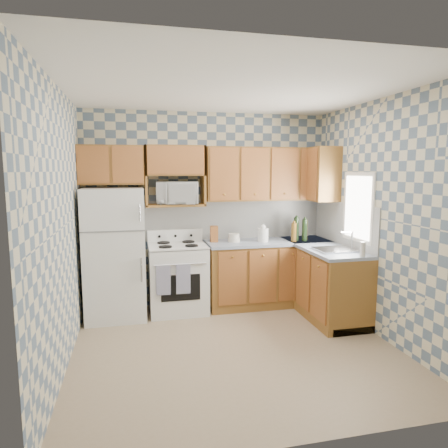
{
  "coord_description": "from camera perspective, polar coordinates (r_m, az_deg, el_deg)",
  "views": [
    {
      "loc": [
        -1.03,
        -3.97,
        1.9
      ],
      "look_at": [
        0.05,
        0.75,
        1.25
      ],
      "focal_mm": 32.0,
      "sensor_mm": 36.0,
      "label": 1
    }
  ],
  "objects": [
    {
      "name": "floor",
      "position": [
        4.52,
        1.57,
        -17.23
      ],
      "size": [
        3.4,
        3.4,
        0.0
      ],
      "primitive_type": "plane",
      "color": "#8F795A",
      "rests_on": "ground"
    },
    {
      "name": "back_wall",
      "position": [
        5.69,
        -2.4,
        2.1
      ],
      "size": [
        3.4,
        0.02,
        2.7
      ],
      "primitive_type": "cube",
      "color": "slate",
      "rests_on": "ground"
    },
    {
      "name": "right_wall",
      "position": [
        4.84,
        21.5,
        0.6
      ],
      "size": [
        0.02,
        3.2,
        2.7
      ],
      "primitive_type": "cube",
      "color": "slate",
      "rests_on": "ground"
    },
    {
      "name": "backsplash_back",
      "position": [
        5.78,
        1.53,
        0.69
      ],
      "size": [
        2.6,
        0.02,
        0.56
      ],
      "primitive_type": "cube",
      "color": "white",
      "rests_on": "back_wall"
    },
    {
      "name": "backsplash_right",
      "position": [
        5.53,
        16.68,
        0.06
      ],
      "size": [
        0.02,
        1.6,
        0.56
      ],
      "primitive_type": "cube",
      "color": "white",
      "rests_on": "right_wall"
    },
    {
      "name": "refrigerator",
      "position": [
        5.33,
        -15.3,
        -4.1
      ],
      "size": [
        0.75,
        0.7,
        1.68
      ],
      "primitive_type": "cube",
      "color": "white",
      "rests_on": "floor"
    },
    {
      "name": "stove_body",
      "position": [
        5.47,
        -6.61,
        -7.78
      ],
      "size": [
        0.76,
        0.65,
        0.9
      ],
      "primitive_type": "cube",
      "color": "white",
      "rests_on": "floor"
    },
    {
      "name": "cooktop",
      "position": [
        5.36,
        -6.69,
        -3.09
      ],
      "size": [
        0.76,
        0.65,
        0.02
      ],
      "primitive_type": "cube",
      "color": "silver",
      "rests_on": "stove_body"
    },
    {
      "name": "backguard",
      "position": [
        5.62,
        -7.01,
        -1.63
      ],
      "size": [
        0.76,
        0.08,
        0.17
      ],
      "primitive_type": "cube",
      "color": "white",
      "rests_on": "cooktop"
    },
    {
      "name": "dish_towel_left",
      "position": [
        5.09,
        -8.66,
        -7.93
      ],
      "size": [
        0.18,
        0.02,
        0.38
      ],
      "primitive_type": "cube",
      "color": "navy",
      "rests_on": "stove_body"
    },
    {
      "name": "dish_towel_right",
      "position": [
        5.12,
        -5.84,
        -7.81
      ],
      "size": [
        0.18,
        0.02,
        0.38
      ],
      "primitive_type": "cube",
      "color": "navy",
      "rests_on": "stove_body"
    },
    {
      "name": "base_cabinets_back",
      "position": [
        5.77,
        6.35,
        -7.05
      ],
      "size": [
        1.75,
        0.6,
        0.88
      ],
      "primitive_type": "cube",
      "color": "brown",
      "rests_on": "floor"
    },
    {
      "name": "base_cabinets_right",
      "position": [
        5.54,
        13.74,
        -7.84
      ],
      "size": [
        0.6,
        1.6,
        0.88
      ],
      "primitive_type": "cube",
      "color": "brown",
      "rests_on": "floor"
    },
    {
      "name": "countertop_back",
      "position": [
        5.67,
        6.43,
        -2.56
      ],
      "size": [
        1.77,
        0.63,
        0.04
      ],
      "primitive_type": "cube",
      "color": "slate",
      "rests_on": "base_cabinets_back"
    },
    {
      "name": "countertop_right",
      "position": [
        5.44,
        13.85,
        -3.17
      ],
      "size": [
        0.63,
        1.6,
        0.04
      ],
      "primitive_type": "cube",
      "color": "slate",
      "rests_on": "base_cabinets_right"
    },
    {
      "name": "upper_cabinets_back",
      "position": [
        5.71,
        6.11,
        7.11
      ],
      "size": [
        1.75,
        0.33,
        0.74
      ],
      "primitive_type": "cube",
      "color": "brown",
      "rests_on": "back_wall"
    },
    {
      "name": "upper_cabinets_fridge",
      "position": [
        5.41,
        -15.81,
        8.11
      ],
      "size": [
        0.82,
        0.33,
        0.5
      ],
      "primitive_type": "cube",
      "color": "brown",
      "rests_on": "back_wall"
    },
    {
      "name": "upper_cabinets_right",
      "position": [
        5.81,
        13.39,
        6.95
      ],
      "size": [
        0.33,
        0.7,
        0.74
      ],
      "primitive_type": "cube",
      "color": "brown",
      "rests_on": "right_wall"
    },
    {
      "name": "microwave_shelf",
      "position": [
        5.45,
        -6.96,
        2.7
      ],
      "size": [
        0.8,
        0.33,
        0.03
      ],
      "primitive_type": "cube",
      "color": "brown",
      "rests_on": "back_wall"
    },
    {
      "name": "microwave",
      "position": [
        5.43,
        -6.67,
        4.45
      ],
      "size": [
        0.59,
        0.43,
        0.3
      ],
      "primitive_type": "imported",
      "rotation": [
        0.0,
        0.0,
        -0.12
      ],
      "color": "white",
      "rests_on": "microwave_shelf"
    },
    {
      "name": "sink",
      "position": [
        5.13,
        15.66,
        -3.59
      ],
      "size": [
        0.48,
        0.4,
        0.03
      ],
      "primitive_type": "cube",
      "color": "#B7B7BC",
      "rests_on": "countertop_right"
    },
    {
      "name": "window",
      "position": [
        5.2,
        18.63,
        2.29
      ],
      "size": [
        0.02,
        0.66,
        0.86
      ],
      "primitive_type": "cube",
      "color": "silver",
      "rests_on": "right_wall"
    },
    {
      "name": "bottle_0",
      "position": [
        5.71,
        10.28,
        -0.7
      ],
      "size": [
        0.07,
        0.07,
        0.33
      ],
      "primitive_type": "cylinder",
      "color": "black",
      "rests_on": "countertop_back"
    },
    {
      "name": "bottle_1",
      "position": [
        5.69,
        11.44,
        -0.86
      ],
      "size": [
        0.07,
        0.07,
        0.31
      ],
      "primitive_type": "cylinder",
      "color": "black",
      "rests_on": "countertop_back"
    },
    {
      "name": "bottle_2",
      "position": [
        5.81,
        11.48,
        -0.8
      ],
      "size": [
        0.07,
        0.07,
        0.28
      ],
      "primitive_type": "cylinder",
      "color": "brown",
      "rests_on": "countertop_back"
    },
    {
      "name": "bottle_3",
      "position": [
        5.61,
        9.93,
        -1.17
      ],
      "size": [
        0.07,
        0.07,
        0.26
      ],
      "primitive_type": "cylinder",
      "color": "brown",
      "rests_on": "countertop_back"
    },
    {
      "name": "knife_block",
      "position": [
        5.51,
        -1.43,
        -1.42
      ],
      "size": [
        0.11,
        0.11,
        0.22
      ],
      "primitive_type": "cube",
      "rotation": [
        0.0,
        0.0,
        -0.05
      ],
      "color": "brown",
      "rests_on": "countertop_back"
    },
    {
      "name": "electric_kettle",
      "position": [
        5.56,
        5.59,
        -1.56
      ],
      "size": [
        0.15,
        0.15,
        0.19
      ],
      "primitive_type": "cylinder",
      "color": "white",
      "rests_on": "countertop_back"
    },
    {
      "name": "food_containers",
      "position": [
        5.53,
        1.43,
        -1.97
      ],
      "size": [
        0.17,
        0.17,
        0.11
      ],
      "primitive_type": null,
      "color": "beige",
      "rests_on": "countertop_back"
    },
    {
      "name": "soap_bottle",
      "position": [
        4.84,
        19.2,
        -3.44
      ],
      "size": [
        0.06,
        0.06,
        0.17
      ],
      "primitive_type": "cylinder",
      "color": "beige",
      "rests_on": "countertop_right"
    }
  ]
}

